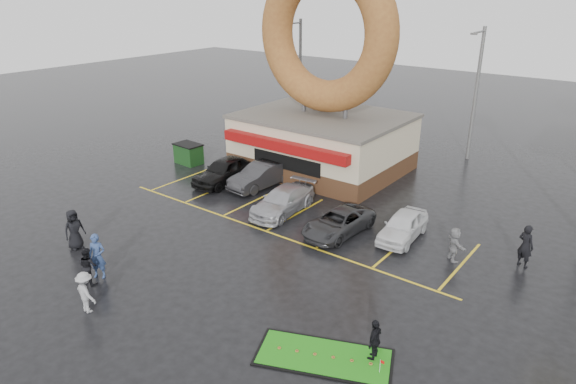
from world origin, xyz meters
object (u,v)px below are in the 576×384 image
Objects in this scene: streetlight_left at (300,73)px; car_black at (225,171)px; car_white at (403,226)px; person_blue at (97,256)px; donut_shop at (324,103)px; car_dgrey at (261,175)px; car_grey at (339,222)px; dumpster at (189,154)px; streetlight_mid at (476,91)px; person_cameraman at (375,340)px; putting_green at (324,357)px; car_silver at (283,201)px.

streetlight_left is 1.94× the size of car_black.
car_white is 14.00m from person_blue.
car_black is (-3.37, -5.84, -3.67)m from donut_shop.
car_white is at bearing -0.83° from car_dgrey.
car_grey is 2.38× the size of dumpster.
car_grey is at bearing -93.69° from streetlight_mid.
person_cameraman is (15.24, -8.87, -0.03)m from car_black.
person_blue is at bearing -171.77° from putting_green.
streetlight_left is 12.34m from dumpster.
donut_shop is at bearing 123.95° from putting_green.
car_grey is (6.00, -7.55, -3.87)m from donut_shop.
person_blue is 10.52m from putting_green.
person_blue is at bearing -73.96° from car_black.
person_cameraman is (18.87, -21.66, -4.02)m from streetlight_left.
person_cameraman is at bearing -77.87° from streetlight_mid.
car_dgrey reaches higher than car_silver.
person_cameraman is (9.62, -7.50, 0.10)m from car_silver.
streetlight_mid is at bearing 4.09° from streetlight_left.
car_black is at bearing -74.15° from streetlight_left.
car_dgrey is 7.55m from car_grey.
streetlight_mid reaches higher than person_cameraman.
streetlight_mid is at bearing 92.62° from car_white.
car_white reaches higher than putting_green.
putting_green is (4.54, -8.10, -0.56)m from car_grey.
streetlight_mid is 2.01× the size of car_dgrey.
car_black is 9.53m from car_grey.
streetlight_left is 29.00m from putting_green.
car_white is (6.51, 1.10, -0.01)m from car_silver.
streetlight_mid is 16.08m from car_grey.
car_silver is at bearing -10.50° from dumpster.
streetlight_left is 1.96× the size of car_silver.
putting_green is (10.54, -15.65, -4.43)m from donut_shop.
putting_green is at bearing -81.47° from streetlight_mid.
car_black reaches higher than person_cameraman.
streetlight_mid is 23.52m from person_cameraman.
car_grey is 11.24m from person_blue.
car_black is 2.35× the size of person_blue.
streetlight_left is 17.40m from car_silver.
streetlight_left is 13.95m from car_dgrey.
putting_green is at bearing -56.49° from car_grey.
streetlight_mid is 4.55× the size of person_blue.
car_white is 2.51× the size of person_cameraman.
person_blue is (-6.83, -25.10, -3.79)m from streetlight_mid.
putting_green is at bearing -24.12° from person_blue.
donut_shop is at bearing 58.21° from person_blue.
car_silver is 3.00× the size of person_cameraman.
streetlight_mid is 16.41m from car_silver.
car_white is 0.78× the size of putting_green.
dumpster is (-0.97, -11.59, -4.13)m from streetlight_left.
streetlight_mid is at bearing 48.62° from donut_shop.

